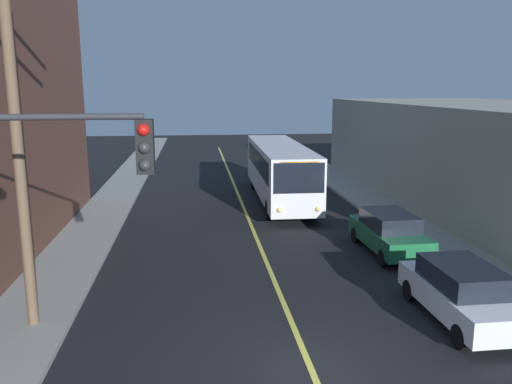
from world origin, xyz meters
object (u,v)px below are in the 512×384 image
at_px(utility_pole_near, 14,109).
at_px(traffic_signal_left_corner, 39,202).
at_px(parked_car_green, 389,232).
at_px(parked_car_white, 462,292).
at_px(city_bus, 280,169).

xyz_separation_m(utility_pole_near, traffic_signal_left_corner, (1.55, -3.85, -1.53)).
relative_size(parked_car_green, traffic_signal_left_corner, 0.74).
height_order(parked_car_white, traffic_signal_left_corner, traffic_signal_left_corner).
xyz_separation_m(city_bus, utility_pole_near, (-9.16, -14.95, 4.02)).
bearing_deg(city_bus, utility_pole_near, -121.51).
relative_size(parked_car_white, parked_car_green, 0.99).
bearing_deg(utility_pole_near, city_bus, 58.49).
bearing_deg(city_bus, parked_car_white, -81.16).
xyz_separation_m(city_bus, traffic_signal_left_corner, (-7.61, -18.80, 2.49)).
height_order(city_bus, parked_car_green, city_bus).
distance_m(city_bus, parked_car_white, 16.10).
relative_size(parked_car_green, utility_pole_near, 0.43).
distance_m(parked_car_white, traffic_signal_left_corner, 11.05).
height_order(parked_car_green, utility_pole_near, utility_pole_near).
distance_m(parked_car_white, parked_car_green, 6.01).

